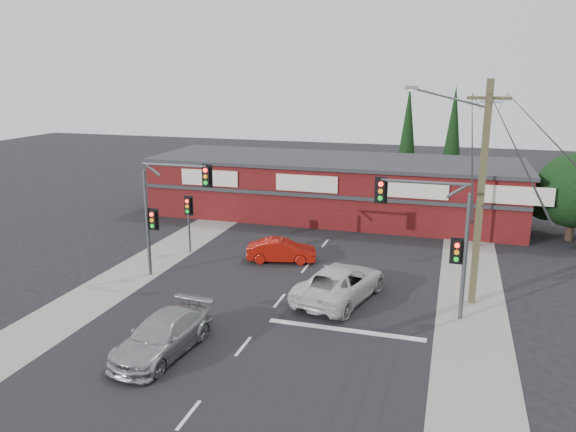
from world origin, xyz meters
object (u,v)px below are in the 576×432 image
(silver_suv, at_px, (163,335))
(utility_pole, at_px, (478,187))
(red_sedan, at_px, (282,251))
(shop_building, at_px, (334,187))
(white_suv, at_px, (340,283))

(silver_suv, height_order, utility_pole, utility_pole)
(silver_suv, relative_size, red_sedan, 1.30)
(silver_suv, bearing_deg, shop_building, 91.22)
(red_sedan, bearing_deg, utility_pole, -119.25)
(shop_building, relative_size, utility_pole, 2.73)
(red_sedan, distance_m, utility_pole, 11.42)
(silver_suv, distance_m, utility_pole, 14.62)
(silver_suv, xyz_separation_m, red_sedan, (1.13, 11.34, -0.09))
(silver_suv, bearing_deg, utility_pole, 42.60)
(silver_suv, height_order, red_sedan, silver_suv)
(white_suv, distance_m, silver_suv, 8.80)
(red_sedan, xyz_separation_m, shop_building, (0.58, 11.00, 1.50))
(white_suv, relative_size, utility_pole, 0.57)
(white_suv, distance_m, shop_building, 15.80)
(red_sedan, height_order, utility_pole, utility_pole)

